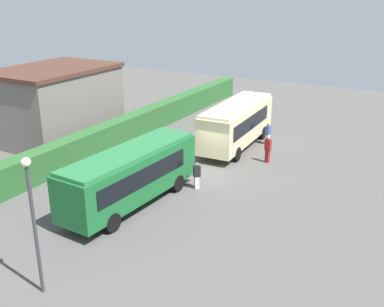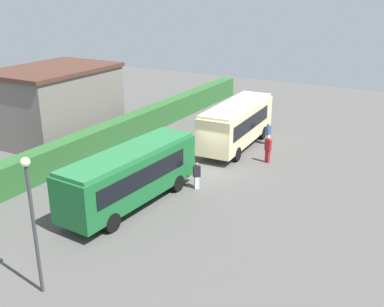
# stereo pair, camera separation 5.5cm
# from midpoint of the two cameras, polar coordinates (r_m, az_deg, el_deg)

# --- Properties ---
(ground_plane) EXTENTS (64.00, 64.00, 0.00)m
(ground_plane) POSITION_cam_midpoint_polar(r_m,az_deg,el_deg) (29.43, 1.54, -2.55)
(ground_plane) COLOR #514F4C
(bus_green) EXTENTS (9.39, 3.01, 3.20)m
(bus_green) POSITION_cam_midpoint_polar(r_m,az_deg,el_deg) (24.85, -7.75, -2.55)
(bus_green) COLOR #19602D
(bus_green) RESTS_ON ground_plane
(bus_cream) EXTENTS (9.21, 2.91, 3.34)m
(bus_cream) POSITION_cam_midpoint_polar(r_m,az_deg,el_deg) (34.00, 5.58, 3.92)
(bus_cream) COLOR beige
(bus_cream) RESTS_ON ground_plane
(person_left) EXTENTS (0.45, 0.36, 1.91)m
(person_left) POSITION_cam_midpoint_polar(r_m,az_deg,el_deg) (27.14, -11.28, -2.63)
(person_left) COLOR olive
(person_left) RESTS_ON ground_plane
(person_center) EXTENTS (0.47, 0.49, 1.66)m
(person_center) POSITION_cam_midpoint_polar(r_m,az_deg,el_deg) (26.98, 0.55, -2.72)
(person_center) COLOR silver
(person_center) RESTS_ON ground_plane
(person_right) EXTENTS (0.36, 0.48, 1.92)m
(person_right) POSITION_cam_midpoint_polar(r_m,az_deg,el_deg) (31.41, 9.47, 0.65)
(person_right) COLOR maroon
(person_right) RESTS_ON ground_plane
(person_far) EXTENTS (0.49, 0.33, 1.67)m
(person_far) POSITION_cam_midpoint_polar(r_m,az_deg,el_deg) (35.20, 9.46, 2.53)
(person_far) COLOR silver
(person_far) RESTS_ON ground_plane
(hedge_row) EXTENTS (44.00, 1.28, 1.90)m
(hedge_row) POSITION_cam_midpoint_polar(r_m,az_deg,el_deg) (33.69, -11.50, 1.73)
(hedge_row) COLOR #295D2A
(hedge_row) RESTS_ON ground_plane
(depot_building) EXTENTS (9.41, 6.65, 5.63)m
(depot_building) POSITION_cam_midpoint_polar(r_m,az_deg,el_deg) (37.39, -16.81, 6.09)
(depot_building) COLOR slate
(depot_building) RESTS_ON ground_plane
(lamppost) EXTENTS (0.36, 0.36, 5.68)m
(lamppost) POSITION_cam_midpoint_polar(r_m,az_deg,el_deg) (17.94, -19.50, -6.90)
(lamppost) COLOR #38383D
(lamppost) RESTS_ON ground_plane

